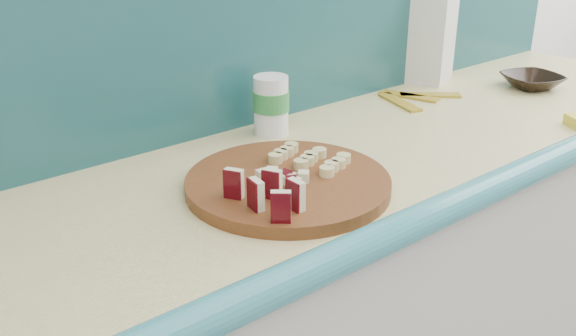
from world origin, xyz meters
The scene contains 10 objects.
kitchen_counter centered at (0.10, 1.50, 0.46)m, with size 2.20×0.63×0.91m.
backsplash centered at (0.10, 1.79, 1.16)m, with size 2.20×0.02×0.50m, color teal.
cutting_board centered at (-0.18, 1.44, 0.92)m, with size 0.39×0.39×0.02m, color #4D2C10.
apple_wedges centered at (-0.28, 1.37, 0.96)m, with size 0.08×0.16×0.05m.
apple_chunks centered at (-0.20, 1.43, 0.94)m, with size 0.06×0.07×0.02m.
banana_slices centered at (-0.10, 1.47, 0.94)m, with size 0.13×0.16×0.02m.
brown_bowl centered at (0.79, 1.52, 0.93)m, with size 0.16×0.16×0.04m, color black.
flour_bag centered at (0.62, 1.76, 1.04)m, with size 0.15×0.11×0.25m, color silver.
canister centered at (-0.01, 1.70, 0.98)m, with size 0.08×0.08×0.14m.
banana_peel centered at (0.45, 1.67, 0.91)m, with size 0.23×0.19×0.01m.
Camera 1 is at (-0.87, 0.59, 1.44)m, focal length 40.00 mm.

